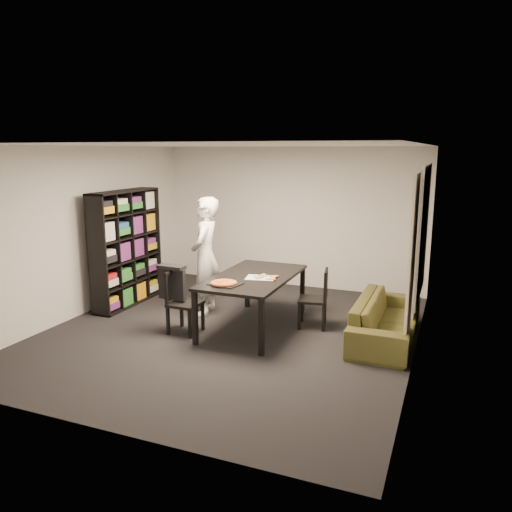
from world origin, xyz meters
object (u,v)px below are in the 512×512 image
at_px(dining_table, 253,280).
at_px(pepperoni_pizza, 224,283).
at_px(person, 205,256).
at_px(bookshelf, 127,248).
at_px(sofa, 386,319).
at_px(baking_tray, 226,284).
at_px(chair_left, 180,297).
at_px(chair_right, 319,295).

bearing_deg(dining_table, pepperoni_pizza, -106.99).
xyz_separation_m(dining_table, person, (-0.95, 0.35, 0.21)).
height_order(bookshelf, sofa, bookshelf).
distance_m(bookshelf, baking_tray, 2.40).
bearing_deg(bookshelf, pepperoni_pizza, -22.44).
xyz_separation_m(chair_left, person, (-0.04, 0.88, 0.41)).
xyz_separation_m(bookshelf, chair_left, (1.49, -0.84, -0.44)).
bearing_deg(chair_right, person, -99.92).
relative_size(dining_table, chair_right, 2.17).
distance_m(bookshelf, dining_table, 2.43).
bearing_deg(dining_table, sofa, 8.46).
xyz_separation_m(chair_left, chair_right, (1.77, 0.91, -0.01)).
xyz_separation_m(chair_left, baking_tray, (0.74, -0.04, 0.28)).
height_order(person, sofa, person).
height_order(baking_tray, sofa, baking_tray).
height_order(bookshelf, dining_table, bookshelf).
relative_size(baking_tray, sofa, 0.21).
relative_size(chair_right, baking_tray, 2.16).
distance_m(bookshelf, pepperoni_pizza, 2.40).
relative_size(chair_left, person, 0.48).
bearing_deg(chair_left, chair_right, -60.80).
bearing_deg(sofa, baking_tray, 112.66).
distance_m(pepperoni_pizza, sofa, 2.26).
bearing_deg(person, sofa, 76.09).
height_order(dining_table, chair_left, chair_left).
bearing_deg(person, baking_tray, 27.99).
bearing_deg(baking_tray, bookshelf, 158.34).
xyz_separation_m(chair_right, pepperoni_pizza, (-1.04, -0.98, 0.32)).
xyz_separation_m(bookshelf, chair_right, (3.26, 0.07, -0.46)).
height_order(bookshelf, baking_tray, bookshelf).
distance_m(chair_left, baking_tray, 0.79).
bearing_deg(dining_table, person, 159.61).
xyz_separation_m(chair_right, baking_tray, (-1.03, -0.95, 0.30)).
distance_m(dining_table, person, 1.03).
bearing_deg(bookshelf, sofa, -0.60).
distance_m(dining_table, sofa, 1.91).
height_order(chair_left, baking_tray, chair_left).
height_order(dining_table, sofa, dining_table).
bearing_deg(pepperoni_pizza, sofa, 23.28).
bearing_deg(bookshelf, person, 1.39).
bearing_deg(person, chair_left, -9.49).
bearing_deg(dining_table, chair_left, -149.89).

